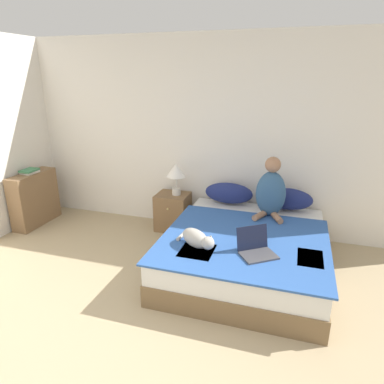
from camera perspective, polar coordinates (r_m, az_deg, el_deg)
wall_back at (r=4.57m, az=2.72°, el=9.23°), size 6.02×0.05×2.55m
bed at (r=3.82m, az=8.93°, el=-9.74°), size 1.67×1.91×0.45m
pillow_near at (r=4.47m, az=6.15°, el=-0.19°), size 0.62×0.24×0.27m
pillow_far at (r=4.40m, az=15.51°, el=-1.11°), size 0.62×0.24×0.27m
person_sitting at (r=4.09m, az=13.00°, el=0.12°), size 0.36×0.34×0.71m
cat_tabby at (r=3.34m, az=0.85°, el=-7.79°), size 0.44×0.41×0.19m
laptop_open at (r=3.29m, az=10.66°, el=-9.31°), size 0.42×0.41×0.24m
nightstand at (r=4.74m, az=-3.21°, el=-3.29°), size 0.43×0.40×0.51m
table_lamp at (r=4.54m, az=-2.68°, el=3.31°), size 0.26×0.26×0.43m
bookshelf at (r=5.36m, az=-24.76°, el=-1.02°), size 0.24×0.74×0.75m
book_stack_top at (r=5.25m, az=-25.46°, el=3.15°), size 0.18×0.24×0.06m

